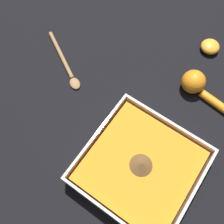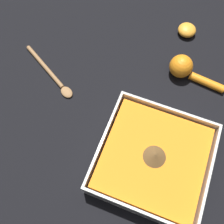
{
  "view_description": "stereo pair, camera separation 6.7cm",
  "coord_description": "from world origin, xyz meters",
  "px_view_note": "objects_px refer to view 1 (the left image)",
  "views": [
    {
      "loc": [
        0.13,
        0.05,
        0.65
      ],
      "look_at": [
        -0.1,
        -0.11,
        0.03
      ],
      "focal_mm": 42.0,
      "sensor_mm": 36.0,
      "label": 1
    },
    {
      "loc": [
        0.16,
        -0.01,
        0.65
      ],
      "look_at": [
        -0.1,
        -0.11,
        0.03
      ],
      "focal_mm": 42.0,
      "sensor_mm": 36.0,
      "label": 2
    }
  ],
  "objects_px": {
    "wooden_spoon": "(65,63)",
    "square_dish": "(140,168)",
    "lemon_squeezer": "(197,85)",
    "lemon_half": "(209,46)"
  },
  "relations": [
    {
      "from": "lemon_half",
      "to": "square_dish",
      "type": "bearing_deg",
      "value": 3.57
    },
    {
      "from": "square_dish",
      "to": "wooden_spoon",
      "type": "xyz_separation_m",
      "value": [
        -0.14,
        -0.35,
        -0.02
      ]
    },
    {
      "from": "lemon_half",
      "to": "wooden_spoon",
      "type": "xyz_separation_m",
      "value": [
        0.29,
        -0.32,
        -0.01
      ]
    },
    {
      "from": "square_dish",
      "to": "lemon_half",
      "type": "xyz_separation_m",
      "value": [
        -0.43,
        -0.03,
        -0.01
      ]
    },
    {
      "from": "lemon_squeezer",
      "to": "lemon_half",
      "type": "height_order",
      "value": "lemon_squeezer"
    },
    {
      "from": "wooden_spoon",
      "to": "square_dish",
      "type": "bearing_deg",
      "value": 7.48
    },
    {
      "from": "square_dish",
      "to": "lemon_squeezer",
      "type": "relative_size",
      "value": 1.54
    },
    {
      "from": "wooden_spoon",
      "to": "lemon_half",
      "type": "bearing_deg",
      "value": 71.56
    },
    {
      "from": "square_dish",
      "to": "lemon_squeezer",
      "type": "bearing_deg",
      "value": 178.61
    },
    {
      "from": "lemon_squeezer",
      "to": "square_dish",
      "type": "bearing_deg",
      "value": 95.79
    }
  ]
}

